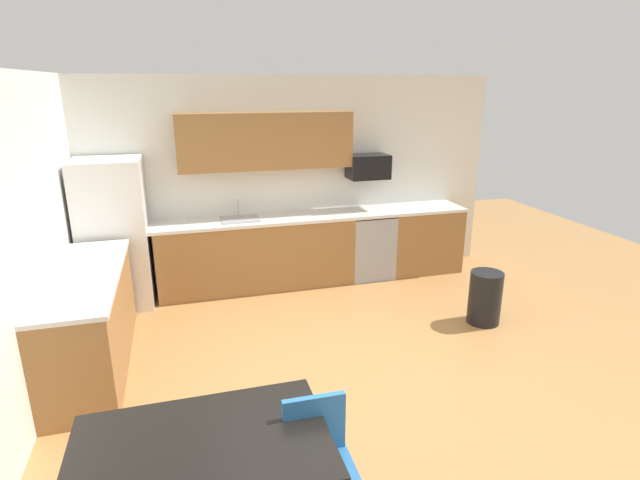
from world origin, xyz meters
TOP-DOWN VIEW (x-y plane):
  - ground_plane at (0.00, 0.00)m, footprint 12.00×12.00m
  - wall_back at (0.00, 2.65)m, footprint 5.80×0.10m
  - wall_left at (-2.65, 0.00)m, footprint 0.10×5.80m
  - cabinet_run_back at (-0.49, 2.30)m, footprint 2.52×0.60m
  - cabinet_run_back_right at (1.89, 2.30)m, footprint 1.03×0.60m
  - cabinet_run_left at (-2.30, 0.80)m, footprint 0.60×2.00m
  - countertop_back at (0.00, 2.30)m, footprint 4.80×0.64m
  - countertop_left at (-2.30, 0.80)m, footprint 0.64×2.00m
  - upper_cabinets_back at (-0.30, 2.43)m, footprint 2.20×0.34m
  - refrigerator at (-2.18, 2.22)m, footprint 0.76×0.70m
  - oven_range at (1.07, 2.30)m, footprint 0.60×0.60m
  - microwave at (1.07, 2.40)m, footprint 0.54×0.36m
  - sink_basin at (-0.69, 2.30)m, footprint 0.48×0.40m
  - sink_faucet at (-0.69, 2.48)m, footprint 0.02×0.02m
  - dining_table at (-1.39, -1.53)m, footprint 1.40×0.90m
  - chair_near_table at (-0.74, -1.57)m, footprint 0.41×0.41m
  - trash_bin at (1.80, 0.57)m, footprint 0.36×0.36m

SIDE VIEW (x-z plane):
  - ground_plane at x=0.00m, z-range 0.00..0.00m
  - trash_bin at x=1.80m, z-range 0.00..0.60m
  - cabinet_run_back at x=-0.49m, z-range 0.00..0.90m
  - cabinet_run_back_right at x=1.89m, z-range 0.00..0.90m
  - cabinet_run_left at x=-2.30m, z-range 0.00..0.90m
  - oven_range at x=1.07m, z-range 0.00..0.91m
  - chair_near_table at x=-0.74m, z-range 0.08..0.93m
  - dining_table at x=-1.39m, z-range 0.30..1.03m
  - sink_basin at x=-0.69m, z-range 0.81..0.95m
  - refrigerator at x=-2.18m, z-range 0.00..1.78m
  - countertop_back at x=0.00m, z-range 0.90..0.94m
  - countertop_left at x=-2.30m, z-range 0.90..0.94m
  - sink_faucet at x=-0.69m, z-range 0.92..1.16m
  - wall_back at x=0.00m, z-range 0.00..2.70m
  - wall_left at x=-2.65m, z-range 0.00..2.70m
  - microwave at x=1.07m, z-range 1.36..1.68m
  - upper_cabinets_back at x=-0.30m, z-range 1.55..2.25m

